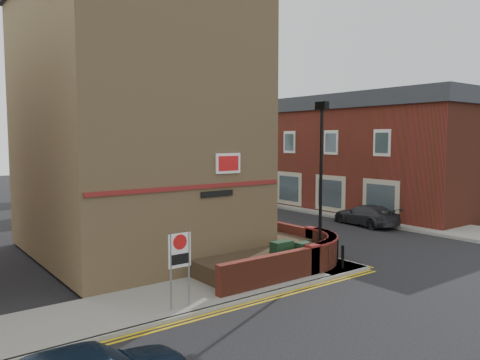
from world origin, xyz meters
name	(u,v)px	position (x,y,z in m)	size (l,w,h in m)	color
ground	(313,284)	(0.00, 0.00, 0.00)	(120.00, 120.00, 0.00)	black
pavement_corner	(205,291)	(-3.50, 1.50, 0.06)	(13.00, 3.00, 0.12)	gray
pavement_main	(154,216)	(2.00, 16.00, 0.06)	(2.00, 32.00, 0.12)	gray
pavement_far	(308,207)	(13.00, 13.00, 0.06)	(4.00, 40.00, 0.12)	gray
kerb_side	(232,303)	(-3.50, 0.00, 0.06)	(13.00, 0.15, 0.12)	gray
kerb_main_near	(168,215)	(3.00, 16.00, 0.06)	(0.15, 32.00, 0.12)	gray
kerb_main_far	(288,209)	(11.00, 13.00, 0.06)	(0.15, 40.00, 0.12)	gray
yellow_lines_side	(237,308)	(-3.50, -0.25, 0.01)	(13.00, 0.28, 0.01)	gold
yellow_lines_main	(171,215)	(3.25, 16.00, 0.01)	(0.28, 32.00, 0.01)	gold
corner_building	(135,111)	(-2.84, 8.00, 6.23)	(8.95, 10.40, 13.60)	tan
garden_wall	(266,268)	(0.00, 2.50, 0.00)	(6.80, 6.00, 1.20)	maroon
lamppost	(321,183)	(1.60, 1.20, 3.34)	(0.25, 0.50, 6.30)	black
utility_cabinet_large	(282,257)	(-0.30, 1.30, 0.72)	(0.80, 0.45, 1.20)	black
utility_cabinet_small	(303,257)	(0.50, 1.00, 0.67)	(0.55, 0.40, 1.10)	black
bollard_near	(343,257)	(2.00, 0.40, 0.57)	(0.11, 0.11, 0.90)	black
bollard_far	(337,250)	(2.60, 1.20, 0.57)	(0.11, 0.11, 0.90)	black
zone_sign	(180,256)	(-5.00, 0.50, 1.64)	(0.72, 0.07, 2.20)	slate
far_terrace	(287,151)	(14.50, 17.00, 4.04)	(5.40, 30.40, 8.00)	maroon
far_terrace_cream	(164,147)	(14.50, 38.00, 4.05)	(5.40, 12.40, 8.00)	#B5AA95
tree_near	(168,144)	(2.00, 14.05, 4.70)	(3.64, 3.65, 6.70)	#382B1E
tree_mid	(116,137)	(2.00, 22.05, 5.20)	(4.03, 4.03, 7.42)	#382B1E
tree_far	(80,140)	(2.00, 30.05, 4.91)	(3.81, 3.81, 7.00)	#382B1E
traffic_light_assembly	(107,167)	(2.40, 25.00, 2.78)	(0.20, 0.16, 4.20)	black
silver_car_near	(197,210)	(3.60, 13.39, 0.62)	(1.30, 3.74, 1.23)	#9FA0A6
red_car_main	(176,206)	(3.60, 16.00, 0.59)	(1.97, 4.28, 1.19)	maroon
grey_car_far	(366,215)	(10.50, 5.92, 0.61)	(1.71, 4.21, 1.22)	#2B2C30
silver_car_far	(242,196)	(9.76, 16.80, 0.70)	(1.65, 4.11, 1.40)	#A8ABB0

